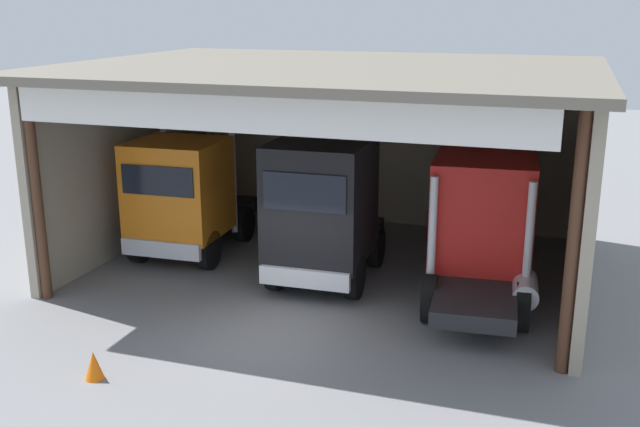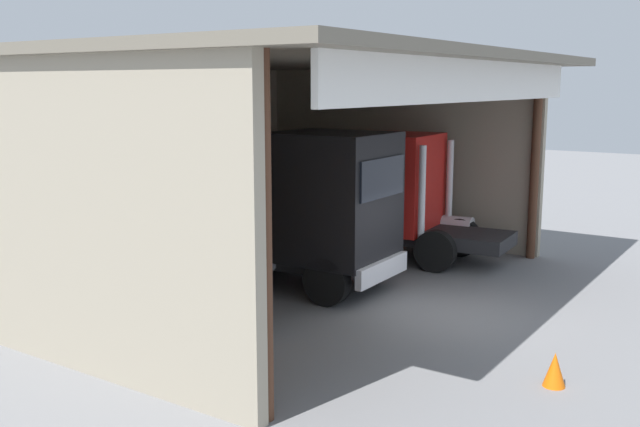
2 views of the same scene
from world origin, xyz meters
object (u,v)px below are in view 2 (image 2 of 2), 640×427
Objects in this scene: truck_red_yard_outside at (398,193)px; oil_drum at (236,235)px; truck_orange_left_bay at (159,247)px; truck_black_right_bay at (321,208)px; traffic_cone at (555,370)px; tool_cart at (98,259)px.

truck_red_yard_outside is 5.61× the size of oil_drum.
truck_red_yard_outside is at bearing 172.85° from truck_orange_left_bay.
truck_orange_left_bay is 1.05× the size of truck_black_right_bay.
traffic_cone is (-2.53, -6.16, -1.67)m from truck_black_right_bay.
truck_orange_left_bay is at bearing -114.98° from tool_cart.
truck_black_right_bay is (4.29, -0.80, 0.22)m from truck_orange_left_bay.
tool_cart reaches higher than oil_drum.
truck_orange_left_bay is 8.21m from truck_red_yard_outside.
truck_orange_left_bay is 7.32m from traffic_cone.
truck_black_right_bay is at bearing 67.68° from traffic_cone.
tool_cart is (1.99, 4.27, -1.23)m from truck_orange_left_bay.
truck_black_right_bay is 8.87× the size of traffic_cone.
truck_orange_left_bay reaches higher than tool_cart.
truck_black_right_bay is 5.70× the size of oil_drum.
oil_drum is 0.87× the size of tool_cart.
traffic_cone is (1.76, -6.96, -1.45)m from truck_orange_left_bay.
oil_drum is (-1.77, 4.34, -1.38)m from truck_red_yard_outside.
tool_cart is at bearing 136.79° from truck_red_yard_outside.
truck_red_yard_outside is 4.89m from oil_drum.
oil_drum is (6.41, 3.63, -1.29)m from truck_orange_left_bay.
truck_orange_left_bay reaches higher than traffic_cone.
truck_orange_left_bay is at bearing 104.21° from traffic_cone.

